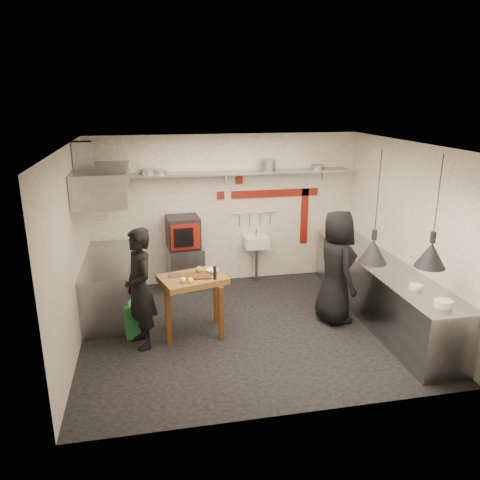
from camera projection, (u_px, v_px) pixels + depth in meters
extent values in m
plane|color=black|center=(249.00, 328.00, 7.25)|extent=(5.00, 5.00, 0.00)
plane|color=beige|center=(250.00, 145.00, 6.43)|extent=(5.00, 5.00, 0.00)
cube|color=white|center=(226.00, 210.00, 8.81)|extent=(5.00, 0.04, 2.80)
cube|color=white|center=(293.00, 301.00, 4.87)|extent=(5.00, 0.04, 2.80)
cube|color=white|center=(71.00, 253.00, 6.38)|extent=(0.04, 4.20, 2.80)
cube|color=white|center=(406.00, 233.00, 7.31)|extent=(0.04, 4.20, 2.80)
cube|color=maroon|center=(275.00, 193.00, 8.89)|extent=(1.70, 0.02, 0.14)
cube|color=maroon|center=(304.00, 216.00, 9.14)|extent=(0.14, 0.02, 1.10)
cube|color=maroon|center=(239.00, 180.00, 8.68)|extent=(0.14, 0.02, 0.14)
cube|color=maroon|center=(221.00, 195.00, 8.69)|extent=(0.14, 0.02, 0.14)
cube|color=gray|center=(227.00, 173.00, 8.43)|extent=(4.60, 0.34, 0.04)
cube|color=gray|center=(120.00, 181.00, 8.25)|extent=(0.04, 0.06, 0.24)
cube|color=gray|center=(226.00, 177.00, 8.60)|extent=(0.04, 0.06, 0.24)
cube|color=gray|center=(324.00, 174.00, 8.95)|extent=(0.04, 0.06, 0.24)
cylinder|color=gray|center=(148.00, 172.00, 8.15)|extent=(0.28, 0.28, 0.09)
cylinder|color=gray|center=(160.00, 172.00, 8.19)|extent=(0.28, 0.28, 0.07)
cylinder|color=gray|center=(268.00, 165.00, 8.53)|extent=(0.34, 0.34, 0.20)
cylinder|color=gray|center=(318.00, 167.00, 8.73)|extent=(0.30, 0.30, 0.08)
cube|color=gray|center=(186.00, 268.00, 8.68)|extent=(0.67, 0.62, 0.80)
cube|color=black|center=(183.00, 232.00, 8.45)|extent=(0.62, 0.58, 0.58)
cube|color=maroon|center=(185.00, 237.00, 8.18)|extent=(0.52, 0.07, 0.46)
cube|color=black|center=(184.00, 238.00, 8.14)|extent=(0.34, 0.04, 0.34)
cube|color=silver|center=(256.00, 242.00, 8.93)|extent=(0.46, 0.34, 0.22)
cylinder|color=gray|center=(256.00, 233.00, 8.87)|extent=(0.03, 0.03, 0.14)
cylinder|color=gray|center=(256.00, 264.00, 9.02)|extent=(0.06, 0.06, 0.66)
cylinder|color=gray|center=(255.00, 213.00, 8.90)|extent=(0.90, 0.02, 0.02)
cube|color=gray|center=(380.00, 291.00, 7.52)|extent=(0.70, 3.80, 0.90)
cube|color=gray|center=(382.00, 264.00, 7.38)|extent=(0.76, 3.90, 0.03)
cylinder|color=silver|center=(443.00, 303.00, 5.83)|extent=(0.25, 0.25, 0.09)
cylinder|color=silver|center=(416.00, 287.00, 6.39)|extent=(0.22, 0.22, 0.05)
cube|color=gray|center=(109.00, 286.00, 7.71)|extent=(0.70, 1.90, 0.90)
cube|color=gray|center=(106.00, 259.00, 7.57)|extent=(0.76, 2.00, 0.03)
cube|color=gray|center=(103.00, 184.00, 7.21)|extent=(0.78, 1.60, 0.50)
cube|color=gray|center=(83.00, 158.00, 7.05)|extent=(0.28, 0.28, 0.50)
cube|color=#1E5D32|center=(134.00, 319.00, 7.00)|extent=(0.36, 0.36, 0.50)
cube|color=#542D13|center=(198.00, 276.00, 6.83)|extent=(0.39, 0.29, 0.02)
cylinder|color=black|center=(215.00, 273.00, 6.71)|extent=(0.06, 0.06, 0.20)
sphere|color=#FEFC46|center=(183.00, 280.00, 6.61)|extent=(0.11, 0.11, 0.09)
sphere|color=#FEFC46|center=(190.00, 280.00, 6.60)|extent=(0.10, 0.10, 0.08)
sphere|color=#568D37|center=(199.00, 270.00, 6.96)|extent=(0.13, 0.13, 0.11)
cube|color=gray|center=(175.00, 275.00, 6.84)|extent=(0.20, 0.14, 0.03)
imported|color=silver|center=(212.00, 271.00, 6.98)|extent=(0.21, 0.21, 0.06)
imported|color=black|center=(140.00, 289.00, 6.52)|extent=(0.60, 0.74, 1.75)
imported|color=black|center=(336.00, 267.00, 7.28)|extent=(0.63, 0.91, 1.80)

